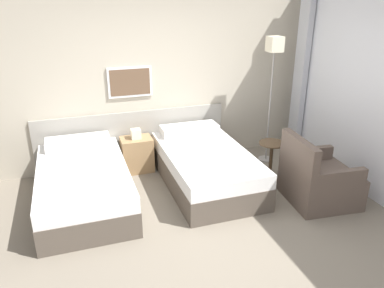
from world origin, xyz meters
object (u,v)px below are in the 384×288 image
at_px(bed_near_door, 84,184).
at_px(armchair, 318,181).
at_px(side_table, 271,155).
at_px(bed_near_window, 205,166).
at_px(floor_lamp, 273,62).
at_px(nightstand, 137,154).

xyz_separation_m(bed_near_door, armchair, (2.84, -0.90, 0.01)).
bearing_deg(side_table, armchair, -67.63).
relative_size(bed_near_door, bed_near_window, 1.00).
relative_size(bed_near_window, floor_lamp, 0.99).
bearing_deg(armchair, nightstand, 56.44).
relative_size(bed_near_door, armchair, 2.17).
bearing_deg(nightstand, side_table, -28.31).
relative_size(floor_lamp, armchair, 2.19).
distance_m(bed_near_door, side_table, 2.56).
distance_m(nightstand, side_table, 1.97).
bearing_deg(side_table, bed_near_window, 167.40).
bearing_deg(floor_lamp, bed_near_door, -171.05).
bearing_deg(armchair, side_table, 27.71).
relative_size(nightstand, side_table, 1.13).
relative_size(nightstand, floor_lamp, 0.34).
bearing_deg(armchair, bed_near_window, 58.44).
bearing_deg(nightstand, armchair, -38.90).
xyz_separation_m(nightstand, armchair, (2.02, -1.63, 0.01)).
distance_m(bed_near_window, floor_lamp, 1.84).
height_order(bed_near_door, bed_near_window, same).
bearing_deg(side_table, bed_near_door, 175.44).
distance_m(bed_near_door, bed_near_window, 1.64).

